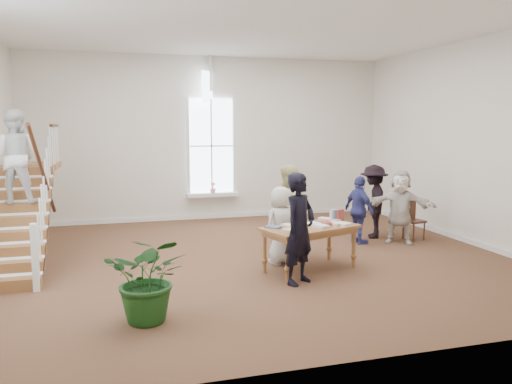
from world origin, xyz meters
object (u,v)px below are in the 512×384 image
object	(u,v)px
police_officer	(300,229)
woman_cluster_b	(374,201)
library_table	(311,231)
side_chair	(412,217)
floor_plant	(150,278)
woman_cluster_c	(400,206)
person_yellow	(288,210)
elderly_woman	(281,225)
woman_cluster_a	(359,210)

from	to	relation	value
police_officer	woman_cluster_b	xyz separation A→B (m)	(2.88, 2.75, -0.07)
library_table	side_chair	bearing A→B (deg)	10.00
library_table	floor_plant	size ratio (longest dim) A/B	1.60
woman_cluster_c	side_chair	bearing A→B (deg)	61.56
person_yellow	side_chair	bearing A→B (deg)	148.45
police_officer	woman_cluster_c	bearing A→B (deg)	-1.94
library_table	person_yellow	distance (m)	1.11
police_officer	floor_plant	distance (m)	2.72
person_yellow	police_officer	bearing A→B (deg)	34.88
woman_cluster_c	side_chair	distance (m)	0.64
person_yellow	floor_plant	world-z (taller)	person_yellow
side_chair	library_table	bearing A→B (deg)	-162.88
library_table	woman_cluster_b	bearing A→B (deg)	22.83
library_table	elderly_woman	bearing A→B (deg)	103.85
person_yellow	woman_cluster_b	world-z (taller)	person_yellow
person_yellow	woman_cluster_a	bearing A→B (deg)	154.04
person_yellow	woman_cluster_b	size ratio (longest dim) A/B	1.08
woman_cluster_a	woman_cluster_b	world-z (taller)	woman_cluster_b
elderly_woman	side_chair	bearing A→B (deg)	177.87
person_yellow	woman_cluster_b	xyz separation A→B (m)	(2.48, 1.00, -0.07)
person_yellow	library_table	bearing A→B (deg)	51.46
elderly_woman	woman_cluster_c	bearing A→B (deg)	175.89
woman_cluster_b	police_officer	bearing A→B (deg)	-23.00
woman_cluster_c	floor_plant	bearing A→B (deg)	-118.76
elderly_woman	floor_plant	world-z (taller)	elderly_woman
elderly_woman	woman_cluster_b	world-z (taller)	woman_cluster_b
elderly_woman	side_chair	size ratio (longest dim) A/B	1.59
woman_cluster_b	woman_cluster_c	size ratio (longest dim) A/B	1.03
police_officer	floor_plant	size ratio (longest dim) A/B	1.54
woman_cluster_b	woman_cluster_c	xyz separation A→B (m)	(0.30, -0.65, -0.03)
woman_cluster_a	woman_cluster_b	bearing A→B (deg)	-66.01
library_table	woman_cluster_b	world-z (taller)	woman_cluster_b
woman_cluster_a	person_yellow	bearing A→B (deg)	93.40
police_officer	person_yellow	world-z (taller)	police_officer
police_officer	person_yellow	bearing A→B (deg)	41.74
floor_plant	side_chair	xyz separation A→B (m)	(6.18, 3.35, -0.09)
floor_plant	side_chair	size ratio (longest dim) A/B	1.29
woman_cluster_c	floor_plant	world-z (taller)	woman_cluster_c
elderly_woman	woman_cluster_c	distance (m)	3.19
woman_cluster_a	floor_plant	world-z (taller)	woman_cluster_a
floor_plant	woman_cluster_b	bearing A→B (deg)	34.74
police_officer	side_chair	size ratio (longest dim) A/B	1.99
woman_cluster_a	woman_cluster_b	size ratio (longest dim) A/B	0.88
person_yellow	floor_plant	xyz separation A→B (m)	(-2.91, -2.74, -0.32)
library_table	woman_cluster_b	distance (m)	3.19
woman_cluster_b	woman_cluster_c	distance (m)	0.72
elderly_woman	woman_cluster_a	xyz separation A→B (m)	(2.18, 1.05, 0.02)
police_officer	elderly_woman	distance (m)	1.27
elderly_woman	woman_cluster_c	xyz separation A→B (m)	(3.08, 0.85, 0.09)
person_yellow	woman_cluster_b	bearing A→B (deg)	159.71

